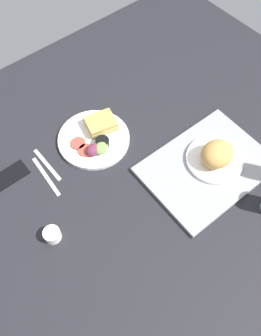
# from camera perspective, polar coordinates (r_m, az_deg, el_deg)

# --- Properties ---
(ground_plane) EXTENTS (1.90, 1.50, 0.03)m
(ground_plane) POSITION_cam_1_polar(r_m,az_deg,el_deg) (1.29, -0.16, 0.11)
(ground_plane) COLOR black
(serving_tray) EXTENTS (0.46, 0.34, 0.02)m
(serving_tray) POSITION_cam_1_polar(r_m,az_deg,el_deg) (1.29, 12.46, 0.15)
(serving_tray) COLOR gray
(serving_tray) RESTS_ON ground_plane
(bread_plate_near) EXTENTS (0.21, 0.21, 0.10)m
(bread_plate_near) POSITION_cam_1_polar(r_m,az_deg,el_deg) (1.27, 13.97, 1.95)
(bread_plate_near) COLOR white
(bread_plate_near) RESTS_ON serving_tray
(plate_with_salad) EXTENTS (0.27, 0.27, 0.05)m
(plate_with_salad) POSITION_cam_1_polar(r_m,az_deg,el_deg) (1.33, -5.76, 5.05)
(plate_with_salad) COLOR white
(plate_with_salad) RESTS_ON ground_plane
(espresso_cup) EXTENTS (0.06, 0.06, 0.04)m
(espresso_cup) POSITION_cam_1_polar(r_m,az_deg,el_deg) (1.16, -12.78, -10.69)
(espresso_cup) COLOR silver
(espresso_cup) RESTS_ON ground_plane
(fork) EXTENTS (0.02, 0.17, 0.01)m
(fork) POSITION_cam_1_polar(r_m,az_deg,el_deg) (1.31, -13.60, 0.58)
(fork) COLOR #B7B7BC
(fork) RESTS_ON ground_plane
(knife) EXTENTS (0.02, 0.19, 0.01)m
(knife) POSITION_cam_1_polar(r_m,az_deg,el_deg) (1.29, -13.78, -1.32)
(knife) COLOR #B7B7BC
(knife) RESTS_ON ground_plane
(cell_phone) EXTENTS (0.14, 0.07, 0.01)m
(cell_phone) POSITION_cam_1_polar(r_m,az_deg,el_deg) (1.32, -19.55, -1.31)
(cell_phone) COLOR black
(cell_phone) RESTS_ON ground_plane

